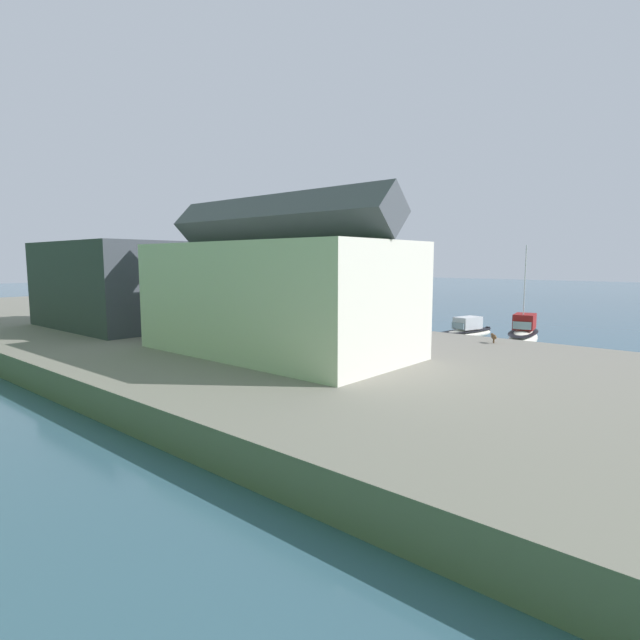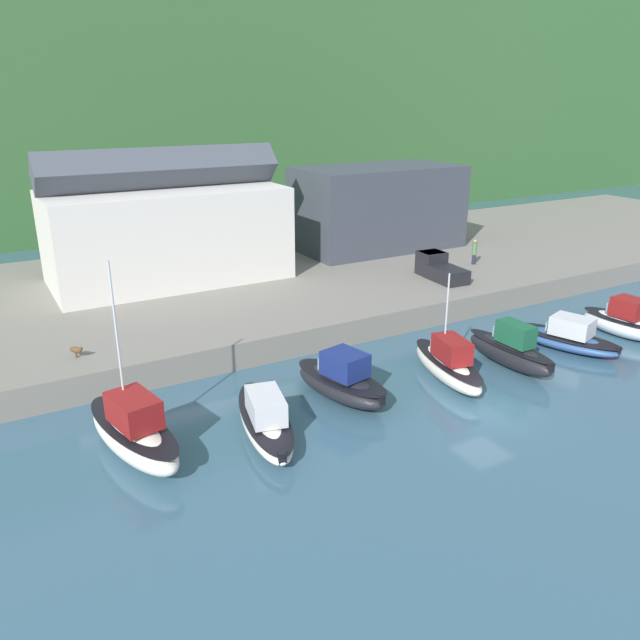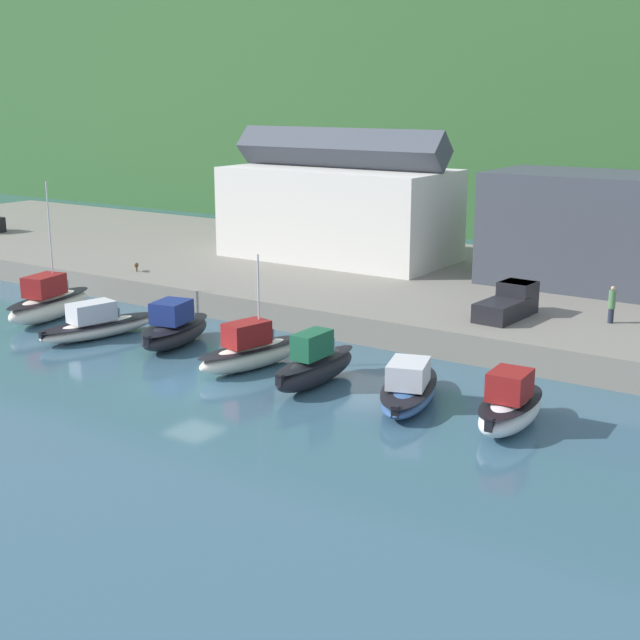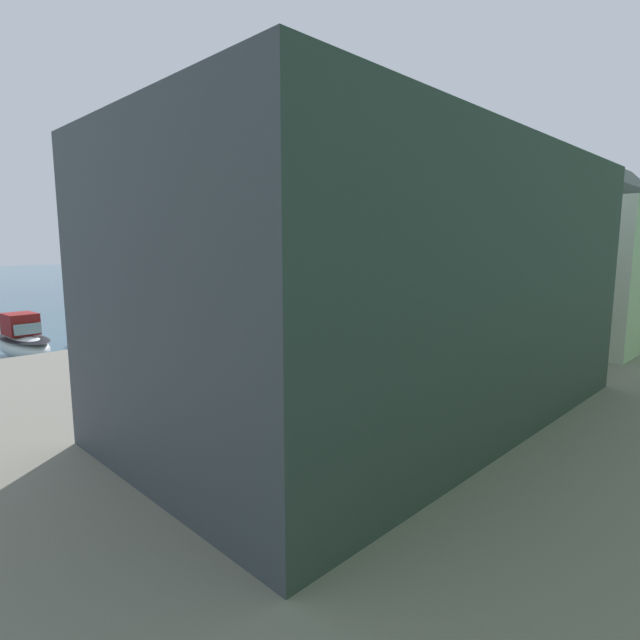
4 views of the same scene
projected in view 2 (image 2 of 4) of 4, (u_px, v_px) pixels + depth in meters
The scene contains 15 objects.
ground_plane at pixel (486, 410), 32.20m from camera, with size 320.00×320.00×0.00m, color #385B70.
hillside_backdrop at pixel (109, 86), 90.86m from camera, with size 240.00×57.18×33.29m.
quay_promenade at pixel (275, 280), 52.01m from camera, with size 121.24×27.33×1.68m.
harbor_clubhouse at pixel (167, 230), 47.98m from camera, with size 17.88×9.01×10.11m.
yacht_club_building at pixel (378, 208), 58.35m from camera, with size 15.16×8.04×7.55m.
moored_boat_0 at pixel (133, 432), 27.90m from camera, with size 3.66×7.79×8.91m.
moored_boat_1 at pixel (265, 419), 29.74m from camera, with size 3.83×8.00×2.23m.
moored_boat_2 at pixel (341, 381), 33.14m from camera, with size 3.65×6.66×2.72m.
moored_boat_3 at pixel (448, 364), 35.37m from camera, with size 3.40×7.24×6.15m.
moored_boat_4 at pixel (510, 350), 37.07m from camera, with size 1.61×6.54×2.85m.
moored_boat_5 at pixel (566, 337), 39.82m from camera, with size 4.43×7.41×2.18m.
moored_boat_6 at pixel (623, 322), 41.93m from camera, with size 2.51×5.80×2.70m.
pickup_truck_0 at pixel (438, 268), 49.32m from camera, with size 2.29×4.85×1.90m.
person_on_quay at pixel (474, 252), 53.18m from camera, with size 0.40×0.40×2.14m.
dog_on_quay at pixel (76, 350), 34.29m from camera, with size 0.75×0.80×0.68m.
Camera 2 is at (-21.77, -20.59, 15.32)m, focal length 35.00 mm.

